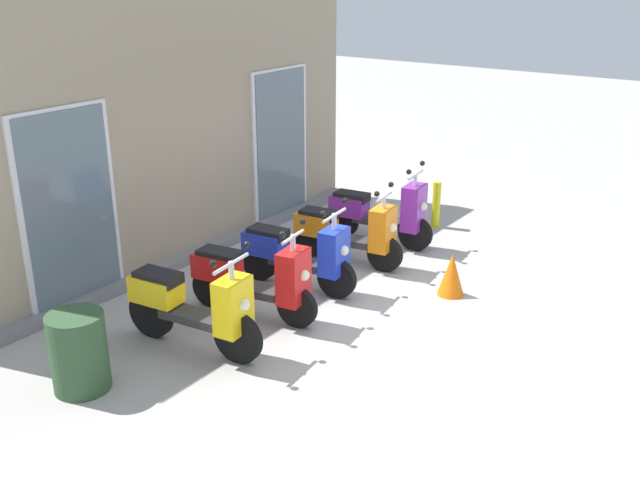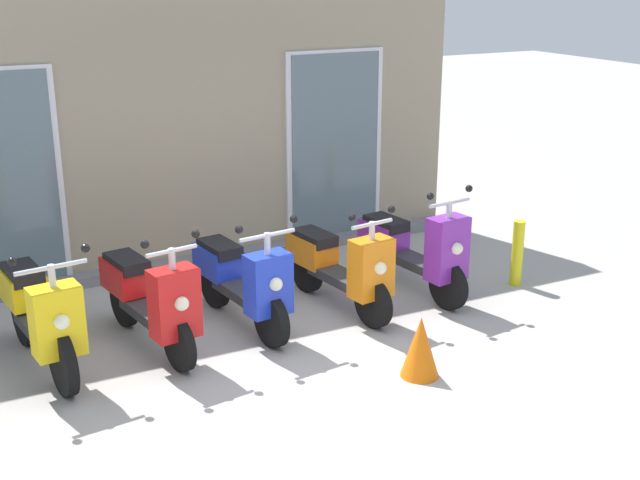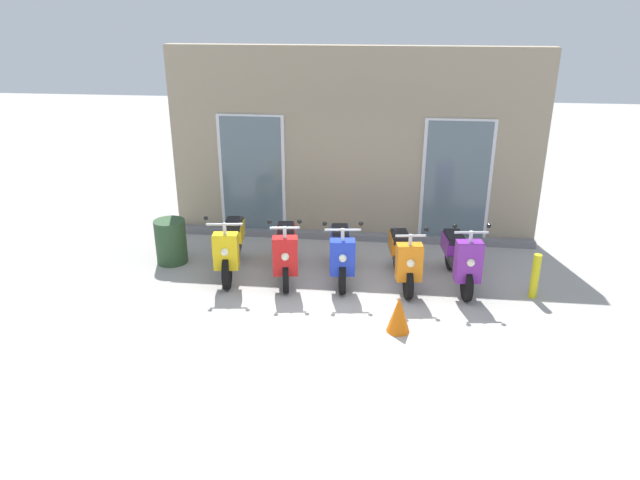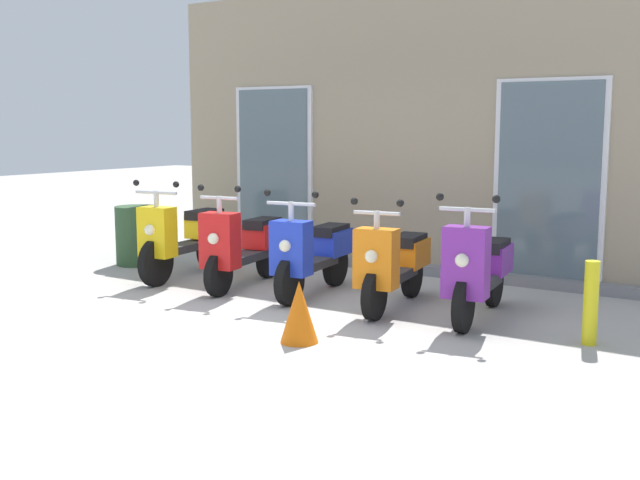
{
  "view_description": "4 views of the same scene",
  "coord_description": "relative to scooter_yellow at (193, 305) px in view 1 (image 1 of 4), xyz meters",
  "views": [
    {
      "loc": [
        -6.41,
        -3.9,
        3.7
      ],
      "look_at": [
        -0.25,
        0.51,
        0.8
      ],
      "focal_mm": 40.48,
      "sensor_mm": 36.0,
      "label": 1
    },
    {
      "loc": [
        -2.65,
        -5.67,
        3.21
      ],
      "look_at": [
        0.7,
        0.86,
        0.77
      ],
      "focal_mm": 46.44,
      "sensor_mm": 36.0,
      "label": 2
    },
    {
      "loc": [
        0.62,
        -7.72,
        4.18
      ],
      "look_at": [
        -0.37,
        0.78,
        0.73
      ],
      "focal_mm": 33.26,
      "sensor_mm": 36.0,
      "label": 3
    },
    {
      "loc": [
        4.48,
        -5.84,
        1.8
      ],
      "look_at": [
        0.32,
        0.54,
        0.68
      ],
      "focal_mm": 44.18,
      "sensor_mm": 36.0,
      "label": 4
    }
  ],
  "objects": [
    {
      "name": "ground_plane",
      "position": [
        1.85,
        -0.94,
        -0.49
      ],
      "size": [
        40.0,
        40.0,
        0.0
      ],
      "primitive_type": "plane",
      "color": "#A8A39E"
    },
    {
      "name": "storefront_facade",
      "position": [
        1.85,
        1.98,
        1.19
      ],
      "size": [
        6.75,
        0.5,
        3.49
      ],
      "color": "gray",
      "rests_on": "ground_plane"
    },
    {
      "name": "scooter_yellow",
      "position": [
        0.0,
        0.0,
        0.0
      ],
      "size": [
        0.61,
        1.64,
        1.18
      ],
      "color": "black",
      "rests_on": "ground_plane"
    },
    {
      "name": "scooter_red",
      "position": [
        0.91,
        -0.03,
        -0.01
      ],
      "size": [
        0.6,
        1.58,
        1.17
      ],
      "color": "black",
      "rests_on": "ground_plane"
    },
    {
      "name": "scooter_blue",
      "position": [
        1.8,
        0.04,
        -0.03
      ],
      "size": [
        0.6,
        1.57,
        1.16
      ],
      "color": "black",
      "rests_on": "ground_plane"
    },
    {
      "name": "scooter_orange",
      "position": [
        2.79,
        -0.02,
        -0.04
      ],
      "size": [
        0.58,
        1.56,
        1.13
      ],
      "color": "black",
      "rests_on": "ground_plane"
    },
    {
      "name": "scooter_purple",
      "position": [
        3.66,
        0.01,
        -0.01
      ],
      "size": [
        0.58,
        1.59,
        1.21
      ],
      "color": "black",
      "rests_on": "ground_plane"
    },
    {
      "name": "trash_bin",
      "position": [
        -1.14,
        0.33,
        -0.11
      ],
      "size": [
        0.52,
        0.52,
        0.76
      ],
      "primitive_type": "cylinder",
      "color": "#2D4C2D",
      "rests_on": "ground_plane"
    },
    {
      "name": "traffic_cone",
      "position": [
        2.71,
        -1.55,
        -0.23
      ],
      "size": [
        0.32,
        0.32,
        0.52
      ],
      "primitive_type": "cone",
      "color": "orange",
      "rests_on": "ground_plane"
    },
    {
      "name": "curb_bollard",
      "position": [
        4.75,
        -0.3,
        -0.14
      ],
      "size": [
        0.12,
        0.12,
        0.7
      ],
      "primitive_type": "cylinder",
      "color": "yellow",
      "rests_on": "ground_plane"
    }
  ]
}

